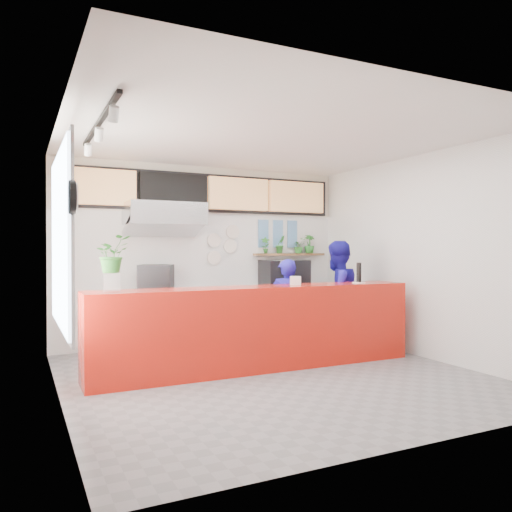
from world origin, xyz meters
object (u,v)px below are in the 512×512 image
object	(u,v)px
panini_oven	(156,279)
espresso_machine	(284,274)
service_counter	(259,328)
pepper_mill	(359,272)
staff_right	(337,296)
staff_center	(286,307)

from	to	relation	value
panini_oven	espresso_machine	distance (m)	2.30
service_counter	espresso_machine	xyz separation A→B (m)	(1.38, 1.80, 0.60)
service_counter	pepper_mill	world-z (taller)	pepper_mill
panini_oven	pepper_mill	bearing A→B (deg)	-12.04
service_counter	staff_right	bearing A→B (deg)	18.03
panini_oven	pepper_mill	size ratio (longest dim) A/B	1.77
espresso_machine	pepper_mill	xyz separation A→B (m)	(0.22, -1.85, 0.11)
pepper_mill	panini_oven	bearing A→B (deg)	143.72
staff_center	staff_right	distance (m)	0.86
service_counter	staff_right	size ratio (longest dim) A/B	2.61
staff_center	staff_right	size ratio (longest dim) A/B	0.84
panini_oven	staff_right	xyz separation A→B (m)	(2.53, -1.28, -0.26)
service_counter	espresso_machine	world-z (taller)	espresso_machine
pepper_mill	espresso_machine	bearing A→B (deg)	96.82
staff_right	service_counter	bearing A→B (deg)	6.36
espresso_machine	pepper_mill	distance (m)	1.87
panini_oven	staff_center	bearing A→B (deg)	-10.08
staff_center	pepper_mill	bearing A→B (deg)	155.23
staff_center	staff_right	bearing A→B (deg)	-172.84
service_counter	staff_right	world-z (taller)	staff_right
staff_right	pepper_mill	world-z (taller)	staff_right
espresso_machine	staff_right	distance (m)	1.33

